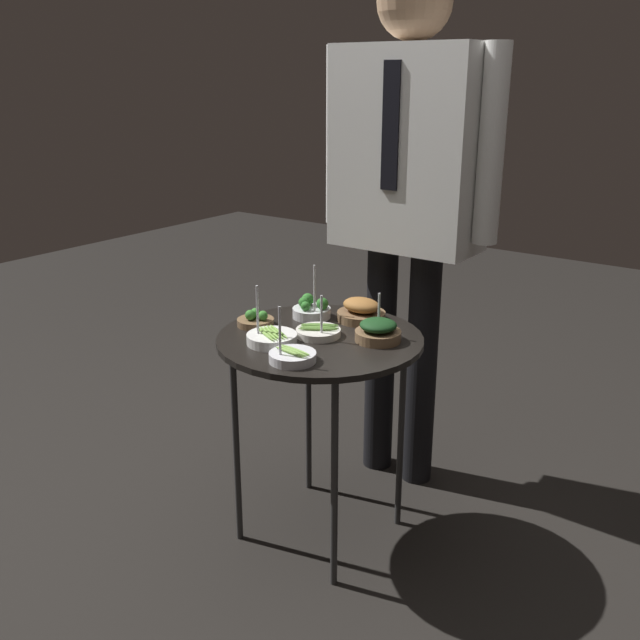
% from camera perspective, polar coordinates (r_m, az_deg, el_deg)
% --- Properties ---
extents(ground_plane, '(8.00, 8.00, 0.00)m').
position_cam_1_polar(ground_plane, '(2.38, 0.00, -16.44)').
color(ground_plane, black).
extents(serving_cart, '(0.60, 0.60, 0.66)m').
position_cam_1_polar(serving_cart, '(2.08, 0.00, -2.71)').
color(serving_cart, black).
rests_on(serving_cart, ground_plane).
extents(bowl_asparagus_far_rim, '(0.13, 0.13, 0.13)m').
position_cam_1_polar(bowl_asparagus_far_rim, '(2.07, -0.06, -0.90)').
color(bowl_asparagus_far_rim, silver).
rests_on(bowl_asparagus_far_rim, serving_cart).
extents(bowl_roast_mid_left, '(0.15, 0.15, 0.07)m').
position_cam_1_polar(bowl_roast_mid_left, '(2.19, 3.32, 0.71)').
color(bowl_roast_mid_left, brown).
rests_on(bowl_roast_mid_left, serving_cart).
extents(bowl_broccoli_near_rim, '(0.11, 0.11, 0.05)m').
position_cam_1_polar(bowl_broccoli_near_rim, '(2.16, -5.17, -0.01)').
color(bowl_broccoli_near_rim, brown).
rests_on(bowl_broccoli_near_rim, serving_cart).
extents(bowl_asparagus_front_left, '(0.14, 0.14, 0.17)m').
position_cam_1_polar(bowl_asparagus_front_left, '(2.01, -3.89, -1.43)').
color(bowl_asparagus_front_left, white).
rests_on(bowl_asparagus_front_left, serving_cart).
extents(bowl_spinach_center, '(0.13, 0.13, 0.13)m').
position_cam_1_polar(bowl_spinach_center, '(2.03, 4.67, -0.89)').
color(bowl_spinach_center, brown).
rests_on(bowl_spinach_center, serving_cart).
extents(bowl_asparagus_back_left, '(0.13, 0.13, 0.16)m').
position_cam_1_polar(bowl_asparagus_back_left, '(1.88, -2.23, -2.91)').
color(bowl_asparagus_back_left, silver).
rests_on(bowl_asparagus_back_left, serving_cart).
extents(bowl_broccoli_front_center, '(0.12, 0.12, 0.18)m').
position_cam_1_polar(bowl_broccoli_front_center, '(2.22, -0.67, 0.86)').
color(bowl_broccoli_front_center, silver).
rests_on(bowl_broccoli_front_center, serving_cart).
extents(waiter_figure, '(0.63, 0.24, 1.70)m').
position_cam_1_polar(waiter_figure, '(2.34, 7.05, 11.45)').
color(waiter_figure, black).
rests_on(waiter_figure, ground_plane).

